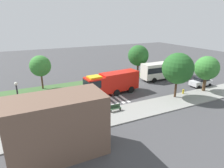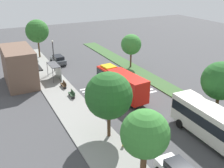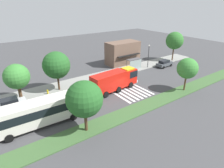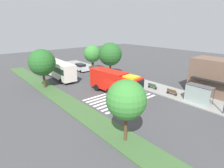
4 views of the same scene
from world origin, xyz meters
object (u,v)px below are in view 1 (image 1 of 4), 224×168
object	(u,v)px
median_tree_far_west	(138,56)
fire_hydrant	(183,92)
sidewalk_tree_far_west	(207,68)
bench_near_shelter	(89,113)
street_lamp	(19,101)
median_tree_west	(40,66)
sidewalk_tree_west	(178,69)
fire_truck	(111,83)
bus_stop_shelter	(55,110)
bench_west_of_shelter	(115,108)
transit_bus	(167,69)
parked_car_west	(201,82)

from	to	relation	value
median_tree_far_west	fire_hydrant	bearing A→B (deg)	92.43
sidewalk_tree_far_west	fire_hydrant	distance (m)	5.65
bench_near_shelter	fire_hydrant	size ratio (longest dim) A/B	2.29
street_lamp	median_tree_west	size ratio (longest dim) A/B	0.92
fire_hydrant	street_lamp	bearing A→B (deg)	0.23
sidewalk_tree_west	median_tree_far_west	size ratio (longest dim) A/B	1.06
street_lamp	sidewalk_tree_west	size ratio (longest dim) A/B	0.78
fire_truck	street_lamp	distance (m)	14.98
street_lamp	sidewalk_tree_west	bearing A→B (deg)	178.98
bus_stop_shelter	sidewalk_tree_west	distance (m)	18.97
sidewalk_tree_far_west	median_tree_far_west	distance (m)	14.36
bench_west_of_shelter	median_tree_west	world-z (taller)	median_tree_west
fire_truck	sidewalk_tree_west	size ratio (longest dim) A/B	1.39
bus_stop_shelter	bench_near_shelter	size ratio (longest dim) A/B	2.19
transit_bus	median_tree_far_west	bearing A→B (deg)	134.91
transit_bus	bench_west_of_shelter	xyz separation A→B (m)	(16.93, 9.32, -1.51)
fire_truck	fire_hydrant	world-z (taller)	fire_truck
sidewalk_tree_west	bench_near_shelter	bearing A→B (deg)	1.29
sidewalk_tree_west	median_tree_far_west	distance (m)	13.64
median_tree_far_west	fire_hydrant	xyz separation A→B (m)	(-0.55, 13.02, -4.06)
sidewalk_tree_far_west	median_tree_west	xyz separation A→B (m)	(25.07, -13.52, 0.13)
street_lamp	sidewalk_tree_far_west	distance (m)	28.98
fire_hydrant	median_tree_far_west	bearing A→B (deg)	-87.57
median_tree_far_west	sidewalk_tree_far_west	bearing A→B (deg)	109.63
parked_car_west	bus_stop_shelter	world-z (taller)	bus_stop_shelter
parked_car_west	bench_west_of_shelter	world-z (taller)	parked_car_west
sidewalk_tree_far_west	sidewalk_tree_west	bearing A→B (deg)	0.00
median_tree_west	bus_stop_shelter	bearing A→B (deg)	89.04
bus_stop_shelter	bench_west_of_shelter	world-z (taller)	bus_stop_shelter
median_tree_far_west	fire_hydrant	size ratio (longest dim) A/B	9.52
sidewalk_tree_west	median_tree_west	distance (m)	22.92
street_lamp	fire_truck	bearing A→B (deg)	-158.24
bus_stop_shelter	bench_near_shelter	world-z (taller)	bus_stop_shelter
street_lamp	median_tree_west	bearing A→B (deg)	-106.55
bench_west_of_shelter	fire_hydrant	bearing A→B (deg)	-176.40
fire_hydrant	bus_stop_shelter	bearing A→B (deg)	2.20
median_tree_west	transit_bus	bearing A→B (deg)	169.52
parked_car_west	street_lamp	distance (m)	30.97
bench_west_of_shelter	transit_bus	bearing A→B (deg)	-151.17
street_lamp	bench_west_of_shelter	bearing A→B (deg)	176.35
bench_near_shelter	sidewalk_tree_far_west	size ratio (longest dim) A/B	0.26
median_tree_west	fire_hydrant	bearing A→B (deg)	147.95
fire_truck	parked_car_west	world-z (taller)	fire_truck
fire_truck	bench_west_of_shelter	size ratio (longest dim) A/B	6.14
bus_stop_shelter	bench_near_shelter	xyz separation A→B (m)	(-4.00, 0.02, -1.30)
fire_truck	bus_stop_shelter	size ratio (longest dim) A/B	2.81
sidewalk_tree_far_west	sidewalk_tree_west	world-z (taller)	sidewalk_tree_west
bench_near_shelter	bench_west_of_shelter	xyz separation A→B (m)	(-3.80, 0.00, 0.00)
parked_car_west	transit_bus	xyz separation A→B (m)	(2.41, -6.79, 1.20)
parked_car_west	fire_hydrant	distance (m)	6.36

